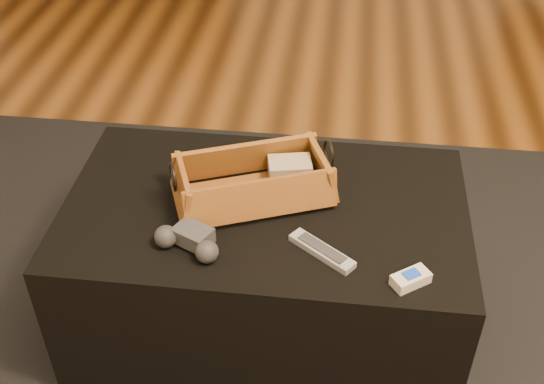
# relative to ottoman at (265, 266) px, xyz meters

# --- Properties ---
(floor) EXTENTS (5.00, 5.50, 0.01)m
(floor) POSITION_rel_ottoman_xyz_m (0.18, -0.00, -0.23)
(floor) COLOR brown
(floor) RESTS_ON ground
(area_rug) EXTENTS (2.60, 2.00, 0.01)m
(area_rug) POSITION_rel_ottoman_xyz_m (-0.00, -0.05, -0.22)
(area_rug) COLOR black
(area_rug) RESTS_ON floor
(ottoman) EXTENTS (1.00, 0.60, 0.42)m
(ottoman) POSITION_rel_ottoman_xyz_m (0.00, 0.00, 0.00)
(ottoman) COLOR black
(ottoman) RESTS_ON area_rug
(tv_remote) EXTENTS (0.20, 0.14, 0.02)m
(tv_remote) POSITION_rel_ottoman_xyz_m (-0.05, 0.01, 0.23)
(tv_remote) COLOR black
(tv_remote) RESTS_ON wicker_basket
(cloth_bundle) EXTENTS (0.12, 0.09, 0.06)m
(cloth_bundle) POSITION_rel_ottoman_xyz_m (0.05, 0.09, 0.25)
(cloth_bundle) COLOR tan
(cloth_bundle) RESTS_ON wicker_basket
(wicker_basket) EXTENTS (0.43, 0.33, 0.14)m
(wicker_basket) POSITION_rel_ottoman_xyz_m (-0.03, 0.03, 0.26)
(wicker_basket) COLOR #A46025
(wicker_basket) RESTS_ON ottoman
(game_controller) EXTENTS (0.17, 0.13, 0.05)m
(game_controller) POSITION_rel_ottoman_xyz_m (-0.15, -0.18, 0.24)
(game_controller) COLOR #353538
(game_controller) RESTS_ON ottoman
(silver_remote) EXTENTS (0.16, 0.13, 0.02)m
(silver_remote) POSITION_rel_ottoman_xyz_m (0.15, -0.16, 0.22)
(silver_remote) COLOR #A3A6AA
(silver_remote) RESTS_ON ottoman
(cream_gadget) EXTENTS (0.09, 0.08, 0.03)m
(cream_gadget) POSITION_rel_ottoman_xyz_m (0.35, -0.23, 0.22)
(cream_gadget) COLOR beige
(cream_gadget) RESTS_ON ottoman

